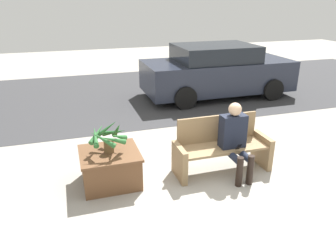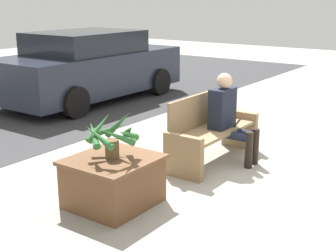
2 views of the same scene
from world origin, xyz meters
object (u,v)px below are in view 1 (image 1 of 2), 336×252
bench (221,147)px  potted_plant (108,137)px  person_seated (235,137)px  planter_box (110,166)px  parked_car (217,71)px

bench → potted_plant: size_ratio=2.61×
person_seated → potted_plant: bearing=170.6°
planter_box → potted_plant: bearing=62.3°
parked_car → person_seated: bearing=-111.8°
planter_box → parked_car: size_ratio=0.21×
bench → person_seated: person_seated is taller
parked_car → planter_box: bearing=-132.9°
planter_box → bench: bearing=-4.0°
bench → planter_box: 1.85m
person_seated → planter_box: bearing=170.6°
bench → potted_plant: 1.89m
person_seated → parked_car: bearing=68.2°
planter_box → parked_car: 5.47m
bench → planter_box: bench is taller
person_seated → parked_car: size_ratio=0.28×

